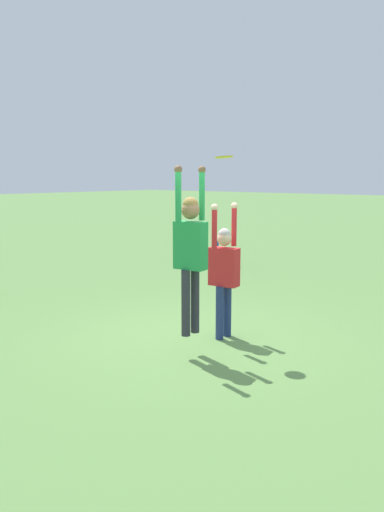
{
  "coord_description": "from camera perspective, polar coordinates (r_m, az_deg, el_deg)",
  "views": [
    {
      "loc": [
        -5.66,
        -4.59,
        2.45
      ],
      "look_at": [
        -0.16,
        0.0,
        1.3
      ],
      "focal_mm": 35.0,
      "sensor_mm": 36.0,
      "label": 1
    }
  ],
  "objects": [
    {
      "name": "ground_plane",
      "position": [
        7.68,
        0.79,
        -9.47
      ],
      "size": [
        120.0,
        120.0,
        0.0
      ],
      "primitive_type": "plane",
      "color": "#608C47"
    },
    {
      "name": "person_jumping",
      "position": [
        6.64,
        -0.18,
        1.19
      ],
      "size": [
        0.59,
        0.45,
        2.27
      ],
      "rotation": [
        0.0,
        0.0,
        1.69
      ],
      "color": "#2D2D38",
      "rests_on": "ground_plane"
    },
    {
      "name": "person_defending",
      "position": [
        7.5,
        3.68,
        -1.37
      ],
      "size": [
        0.6,
        0.47,
        2.06
      ],
      "rotation": [
        0.0,
        0.0,
        -1.45
      ],
      "color": "navy",
      "rests_on": "ground_plane"
    },
    {
      "name": "frisbee",
      "position": [
        7.07,
        3.7,
        11.22
      ],
      "size": [
        0.26,
        0.26,
        0.04
      ],
      "color": "yellow"
    },
    {
      "name": "camping_chair_0",
      "position": [
        13.6,
        3.31,
        0.83
      ],
      "size": [
        0.71,
        0.76,
        0.82
      ],
      "rotation": [
        0.0,
        0.0,
        3.55
      ],
      "color": "gray",
      "rests_on": "ground_plane"
    }
  ]
}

